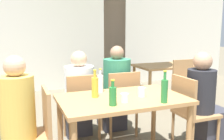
% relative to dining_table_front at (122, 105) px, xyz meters
% --- Properties ---
extents(cafe_building_wall, '(10.00, 0.08, 2.80)m').
position_rel_dining_table_front_xyz_m(cafe_building_wall, '(0.00, 3.75, 0.74)').
color(cafe_building_wall, silver).
rests_on(cafe_building_wall, ground_plane).
extents(dining_table_front, '(1.34, 0.83, 0.75)m').
position_rel_dining_table_front_xyz_m(dining_table_front, '(0.00, 0.00, 0.00)').
color(dining_table_front, '#B27F4C').
rests_on(dining_table_front, ground_plane).
extents(dining_table_back, '(1.30, 0.77, 0.75)m').
position_rel_dining_table_front_xyz_m(dining_table_back, '(1.85, 1.91, -0.01)').
color(dining_table_back, '#B27F4C').
rests_on(dining_table_back, ground_plane).
extents(patio_chair_0, '(0.44, 0.44, 0.92)m').
position_rel_dining_table_front_xyz_m(patio_chair_0, '(-0.90, 0.00, -0.14)').
color(patio_chair_0, '#A87A4C').
rests_on(patio_chair_0, ground_plane).
extents(patio_chair_1, '(0.44, 0.44, 0.92)m').
position_rel_dining_table_front_xyz_m(patio_chair_1, '(0.90, 0.00, -0.14)').
color(patio_chair_1, '#A87A4C').
rests_on(patio_chair_1, ground_plane).
extents(patio_chair_2, '(0.44, 0.44, 0.92)m').
position_rel_dining_table_front_xyz_m(patio_chair_2, '(-0.27, 0.65, -0.14)').
color(patio_chair_2, '#A87A4C').
rests_on(patio_chair_2, ground_plane).
extents(patio_chair_3, '(0.44, 0.44, 0.92)m').
position_rel_dining_table_front_xyz_m(patio_chair_3, '(0.27, 0.65, -0.14)').
color(patio_chair_3, '#A87A4C').
rests_on(patio_chair_3, ground_plane).
extents(patio_chair_4, '(0.44, 0.44, 0.92)m').
position_rel_dining_table_front_xyz_m(patio_chair_4, '(1.85, 1.29, -0.14)').
color(patio_chair_4, '#A87A4C').
rests_on(patio_chair_4, ground_plane).
extents(person_seated_0, '(0.56, 0.32, 1.24)m').
position_rel_dining_table_front_xyz_m(person_seated_0, '(-1.14, -0.00, -0.11)').
color(person_seated_0, '#383842').
rests_on(person_seated_0, ground_plane).
extents(person_seated_1, '(0.57, 0.34, 1.20)m').
position_rel_dining_table_front_xyz_m(person_seated_1, '(1.14, -0.00, -0.12)').
color(person_seated_1, '#383842').
rests_on(person_seated_1, ground_plane).
extents(person_seated_2, '(0.39, 0.59, 1.19)m').
position_rel_dining_table_front_xyz_m(person_seated_2, '(-0.27, 0.88, -0.12)').
color(person_seated_2, '#383842').
rests_on(person_seated_2, ground_plane).
extents(person_seated_3, '(0.38, 0.59, 1.25)m').
position_rel_dining_table_front_xyz_m(person_seated_3, '(0.27, 0.88, -0.10)').
color(person_seated_3, '#383842').
rests_on(person_seated_3, ground_plane).
extents(water_bottle_0, '(0.07, 0.07, 0.27)m').
position_rel_dining_table_front_xyz_m(water_bottle_0, '(-0.14, 0.31, 0.20)').
color(water_bottle_0, silver).
rests_on(water_bottle_0, dining_table_front).
extents(green_bottle_1, '(0.07, 0.07, 0.32)m').
position_rel_dining_table_front_xyz_m(green_bottle_1, '(0.31, -0.33, 0.22)').
color(green_bottle_1, '#287A38').
rests_on(green_bottle_1, dining_table_front).
extents(oil_cruet_2, '(0.07, 0.07, 0.30)m').
position_rel_dining_table_front_xyz_m(oil_cruet_2, '(-0.27, 0.11, 0.21)').
color(oil_cruet_2, gold).
rests_on(oil_cruet_2, dining_table_front).
extents(green_bottle_3, '(0.07, 0.07, 0.25)m').
position_rel_dining_table_front_xyz_m(green_bottle_3, '(-0.20, -0.23, 0.19)').
color(green_bottle_3, '#287A38').
rests_on(green_bottle_3, dining_table_front).
extents(drinking_glass_0, '(0.08, 0.08, 0.09)m').
position_rel_dining_table_front_xyz_m(drinking_glass_0, '(-0.05, -0.17, 0.13)').
color(drinking_glass_0, silver).
rests_on(drinking_glass_0, dining_table_front).
extents(drinking_glass_1, '(0.08, 0.08, 0.10)m').
position_rel_dining_table_front_xyz_m(drinking_glass_1, '(0.21, -0.05, 0.14)').
color(drinking_glass_1, silver).
rests_on(drinking_glass_1, dining_table_front).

